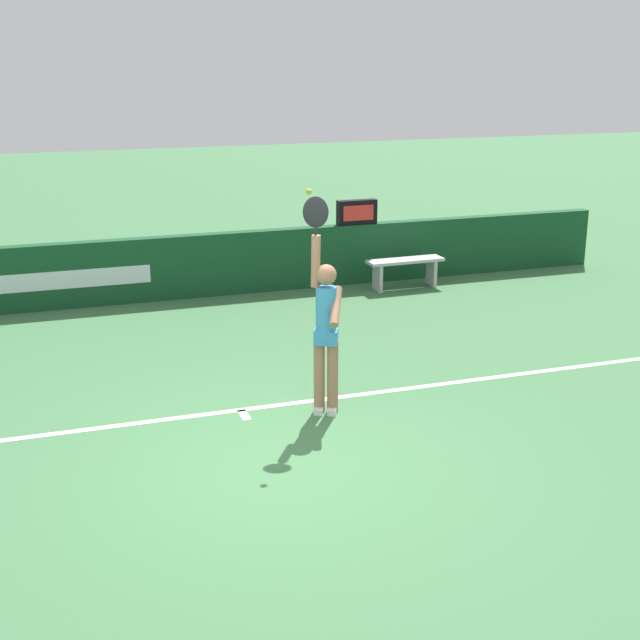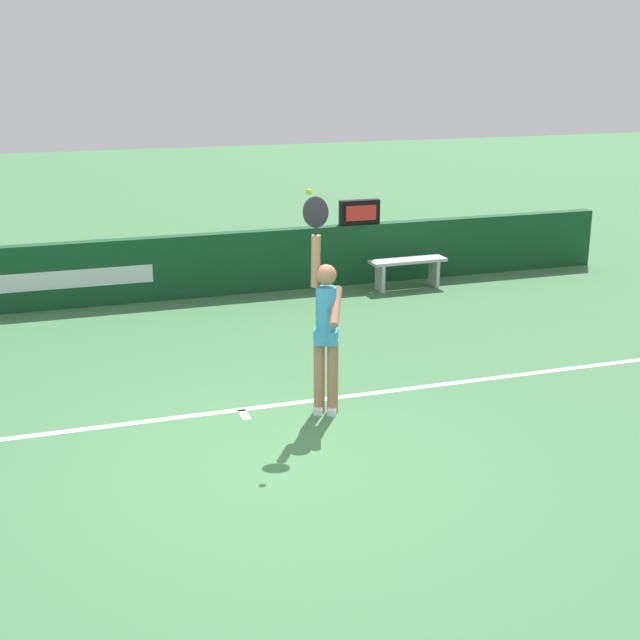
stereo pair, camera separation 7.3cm
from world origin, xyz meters
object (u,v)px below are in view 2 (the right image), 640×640
at_px(tennis_ball, 309,192).
at_px(tennis_player, 326,326).
at_px(courtside_bench_near, 408,267).
at_px(speed_display, 359,212).

bearing_deg(tennis_ball, tennis_player, 28.08).
relative_size(tennis_ball, courtside_bench_near, 0.05).
xyz_separation_m(tennis_player, tennis_ball, (-0.23, -0.12, 1.52)).
relative_size(speed_display, tennis_ball, 10.67).
bearing_deg(tennis_ball, courtside_bench_near, 55.69).
distance_m(speed_display, tennis_ball, 6.24).
height_order(tennis_ball, courtside_bench_near, tennis_ball).
xyz_separation_m(tennis_ball, courtside_bench_near, (3.32, 4.86, -2.17)).
bearing_deg(courtside_bench_near, tennis_player, -123.08).
height_order(speed_display, tennis_player, tennis_player).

